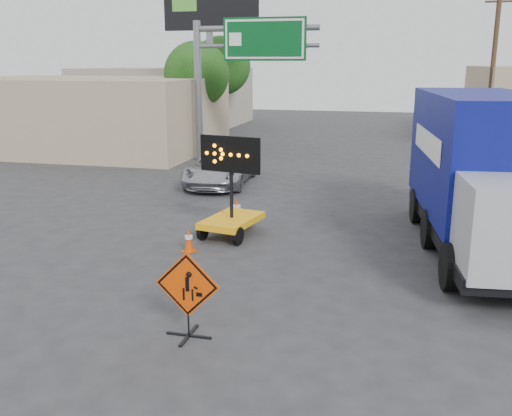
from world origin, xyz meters
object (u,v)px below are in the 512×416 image
at_px(box_truck, 482,182).
at_px(pickup_truck, 221,168).
at_px(construction_sign, 188,293).
at_px(arrow_board, 232,214).

bearing_deg(box_truck, pickup_truck, 138.75).
distance_m(construction_sign, pickup_truck, 13.38).
relative_size(arrow_board, pickup_truck, 0.58).
xyz_separation_m(construction_sign, pickup_truck, (-3.40, 12.94, -0.16)).
xyz_separation_m(arrow_board, pickup_truck, (-2.43, 6.76, 0.05)).
bearing_deg(box_truck, arrow_board, 176.79).
relative_size(construction_sign, arrow_board, 0.56).
bearing_deg(box_truck, construction_sign, -137.10).
bearing_deg(pickup_truck, construction_sign, -79.38).
relative_size(arrow_board, box_truck, 0.33).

